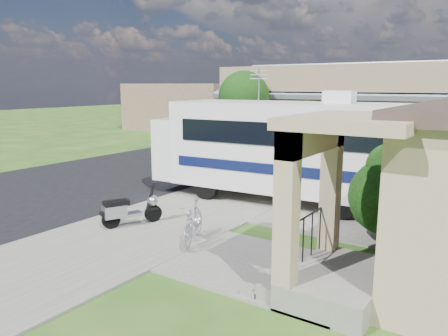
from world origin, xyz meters
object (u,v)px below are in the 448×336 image
Objects in this scene: bicycle at (193,225)px; van at (290,127)px; scooter at (128,210)px; shrub at (391,194)px; motorhome at (279,146)px; pickup_truck at (241,139)px; garden_hose at (319,261)px.

van reaches higher than bicycle.
van reaches higher than scooter.
shrub is at bearing -60.69° from van.
scooter is 0.95× the size of bicycle.
pickup_truck is at bearing 123.61° from motorhome.
van is (-11.49, 18.22, -0.39)m from shrub.
shrub is at bearing 10.71° from bicycle.
pickup_truck is 16.24m from garden_hose.
motorhome is 5.30× the size of scooter.
motorhome is 3.45× the size of shrub.
scooter reaches higher than bicycle.
scooter is 4.46× the size of garden_hose.
scooter is at bearing -117.78° from motorhome.
motorhome is 17.58m from van.
bicycle reaches higher than garden_hose.
pickup_truck is at bearing -88.78° from van.
pickup_truck reaches higher than scooter.
garden_hose is (3.32, -4.41, -1.80)m from motorhome.
garden_hose is (10.57, -20.39, -0.82)m from van.
scooter is 0.26× the size of van.
scooter is (-6.31, -2.73, -0.79)m from shrub.
motorhome reaches higher than pickup_truck.
shrub is at bearing 67.09° from garden_hose.
pickup_truck is 7.65m from van.
motorhome is 23.66× the size of garden_hose.
van is (-7.25, 15.98, -0.98)m from motorhome.
van is at bearing 128.75° from scooter.
scooter reaches higher than garden_hose.
bicycle is (2.32, -0.02, 0.01)m from scooter.
garden_hose is (5.39, 0.55, -0.43)m from scooter.
scooter is 0.28× the size of pickup_truck.
van is (-7.50, 20.97, 0.39)m from bicycle.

